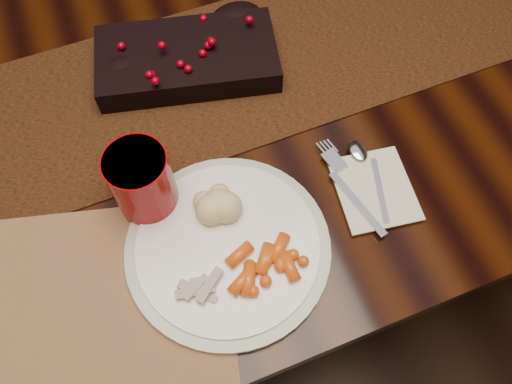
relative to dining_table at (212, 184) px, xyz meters
name	(u,v)px	position (x,y,z in m)	size (l,w,h in m)	color
floor	(222,241)	(0.00, 0.00, -0.38)	(5.00, 5.00, 0.00)	black
dining_table	(212,184)	(0.00, 0.00, 0.00)	(1.80, 1.00, 0.75)	black
table_runner	(209,77)	(0.03, 0.00, 0.38)	(1.65, 0.34, 0.00)	#412005
centerpiece	(187,56)	(0.00, 0.03, 0.41)	(0.31, 0.16, 0.06)	black
placemat_main	(48,329)	(-0.32, -0.33, 0.38)	(0.48, 0.35, 0.00)	brown
placemat_second	(83,316)	(-0.27, -0.33, 0.38)	(0.41, 0.30, 0.00)	brown
dinner_plate	(228,247)	(-0.05, -0.32, 0.39)	(0.30, 0.30, 0.02)	white
baby_carrots	(262,258)	(-0.02, -0.36, 0.40)	(0.10, 0.08, 0.02)	#E25613
mashed_potatoes	(220,194)	(-0.04, -0.24, 0.42)	(0.08, 0.07, 0.05)	#F2D98D
turkey_shreds	(203,286)	(-0.11, -0.36, 0.40)	(0.07, 0.06, 0.01)	#A59A92
napkin	(374,189)	(0.19, -0.31, 0.38)	(0.12, 0.13, 0.00)	silver
fork	(351,192)	(0.15, -0.30, 0.39)	(0.02, 0.16, 0.00)	silver
spoon	(373,177)	(0.20, -0.29, 0.39)	(0.03, 0.14, 0.00)	silver
red_cup	(143,183)	(-0.14, -0.20, 0.44)	(0.09, 0.09, 0.12)	#880002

